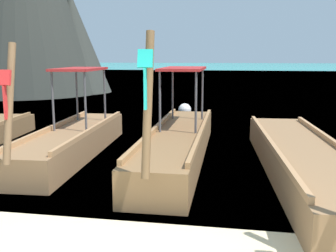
{
  "coord_description": "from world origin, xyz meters",
  "views": [
    {
      "loc": [
        1.22,
        -3.05,
        2.31
      ],
      "look_at": [
        0.0,
        3.98,
        1.02
      ],
      "focal_mm": 41.8,
      "sensor_mm": 36.0,
      "label": 1
    }
  ],
  "objects": [
    {
      "name": "longtail_boat_turquoise_ribbon",
      "position": [
        -0.02,
        5.47,
        0.38
      ],
      "size": [
        1.21,
        6.75,
        2.66
      ],
      "color": "brown",
      "rests_on": "ground"
    },
    {
      "name": "mooring_buoy_near",
      "position": [
        -0.69,
        11.74,
        0.25
      ],
      "size": [
        0.5,
        0.5,
        0.5
      ],
      "color": "white",
      "rests_on": "sea_water"
    },
    {
      "name": "sea_water",
      "position": [
        0.0,
        61.98,
        0.0
      ],
      "size": [
        120.0,
        120.0,
        0.0
      ],
      "primitive_type": "plane",
      "color": "teal",
      "rests_on": "ground"
    },
    {
      "name": "longtail_boat_yellow_ribbon",
      "position": [
        2.53,
        4.55,
        0.31
      ],
      "size": [
        1.75,
        7.2,
        2.39
      ],
      "color": "olive",
      "rests_on": "ground"
    },
    {
      "name": "longtail_boat_red_ribbon",
      "position": [
        -2.49,
        5.34,
        0.37
      ],
      "size": [
        1.38,
        5.67,
        2.53
      ],
      "color": "olive",
      "rests_on": "ground"
    }
  ]
}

